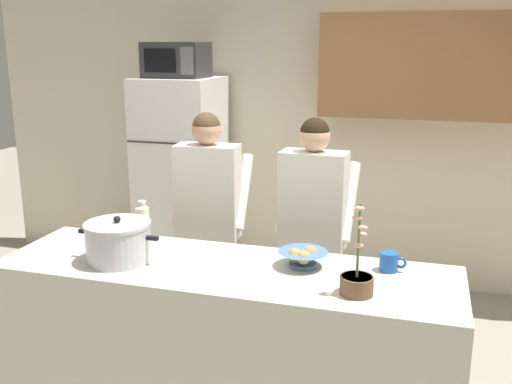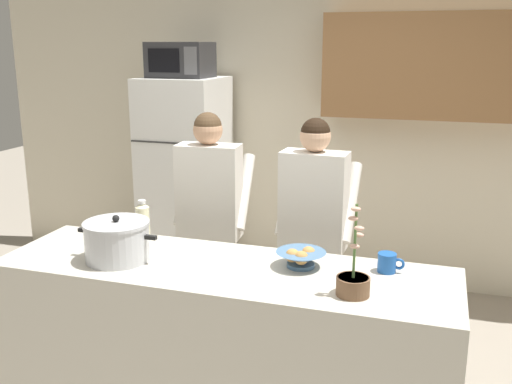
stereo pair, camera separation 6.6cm
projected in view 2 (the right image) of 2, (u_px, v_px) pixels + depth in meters
The scene contains 11 objects.
back_wall_unit at pixel (351, 116), 4.77m from camera, with size 6.00×0.48×2.60m.
kitchen_island at pixel (224, 349), 3.02m from camera, with size 2.32×0.68×0.92m, color beige.
refrigerator at pixel (185, 181), 4.94m from camera, with size 0.64×0.68×1.73m.
microwave at pixel (181, 60), 4.67m from camera, with size 0.48×0.37×0.28m.
person_near_pot at pixel (210, 205), 3.77m from camera, with size 0.51×0.43×1.59m.
person_by_sink at pixel (314, 215), 3.56m from camera, with size 0.50×0.42×1.58m.
cooking_pot at pixel (117, 241), 2.97m from camera, with size 0.45×0.34×0.24m.
coffee_mug at pixel (388, 263), 2.82m from camera, with size 0.13×0.09×0.10m.
bread_bowl at pixel (301, 258), 2.88m from camera, with size 0.25×0.25×0.10m.
bottle_near_edge at pixel (143, 220), 3.29m from camera, with size 0.08×0.08×0.23m.
potted_orchid at pixel (353, 281), 2.56m from camera, with size 0.15×0.15×0.42m.
Camera 2 is at (0.99, -2.54, 2.00)m, focal length 40.72 mm.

